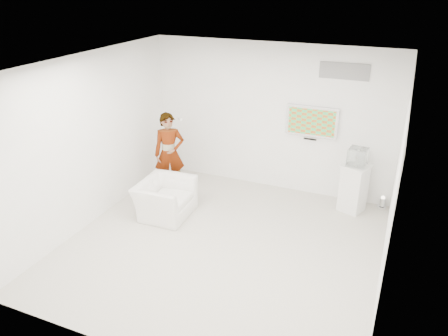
{
  "coord_description": "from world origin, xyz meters",
  "views": [
    {
      "loc": [
        2.44,
        -5.65,
        4.15
      ],
      "look_at": [
        -0.22,
        0.6,
        1.13
      ],
      "focal_mm": 35.0,
      "sensor_mm": 36.0,
      "label": 1
    }
  ],
  "objects_px": {
    "tv": "(312,121)",
    "pedestal": "(354,188)",
    "armchair": "(165,198)",
    "person": "(169,153)",
    "floor_uplight": "(382,203)"
  },
  "relations": [
    {
      "from": "tv",
      "to": "person",
      "type": "xyz_separation_m",
      "value": [
        -2.63,
        -0.99,
        -0.71
      ]
    },
    {
      "from": "armchair",
      "to": "pedestal",
      "type": "xyz_separation_m",
      "value": [
        3.2,
        1.54,
        0.13
      ]
    },
    {
      "from": "person",
      "to": "floor_uplight",
      "type": "xyz_separation_m",
      "value": [
        4.13,
        0.9,
        -0.71
      ]
    },
    {
      "from": "armchair",
      "to": "pedestal",
      "type": "distance_m",
      "value": 3.55
    },
    {
      "from": "pedestal",
      "to": "floor_uplight",
      "type": "distance_m",
      "value": 0.7
    },
    {
      "from": "tv",
      "to": "pedestal",
      "type": "xyz_separation_m",
      "value": [
        0.96,
        -0.37,
        -1.08
      ]
    },
    {
      "from": "pedestal",
      "to": "tv",
      "type": "bearing_deg",
      "value": 158.94
    },
    {
      "from": "person",
      "to": "armchair",
      "type": "xyz_separation_m",
      "value": [
        0.4,
        -0.91,
        -0.5
      ]
    },
    {
      "from": "person",
      "to": "floor_uplight",
      "type": "bearing_deg",
      "value": -20.16
    },
    {
      "from": "person",
      "to": "floor_uplight",
      "type": "distance_m",
      "value": 4.29
    },
    {
      "from": "tv",
      "to": "person",
      "type": "distance_m",
      "value": 2.9
    },
    {
      "from": "floor_uplight",
      "to": "armchair",
      "type": "bearing_deg",
      "value": -154.14
    },
    {
      "from": "tv",
      "to": "armchair",
      "type": "xyz_separation_m",
      "value": [
        -2.24,
        -1.91,
        -1.21
      ]
    },
    {
      "from": "tv",
      "to": "pedestal",
      "type": "height_order",
      "value": "tv"
    },
    {
      "from": "armchair",
      "to": "person",
      "type": "bearing_deg",
      "value": 21.53
    }
  ]
}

